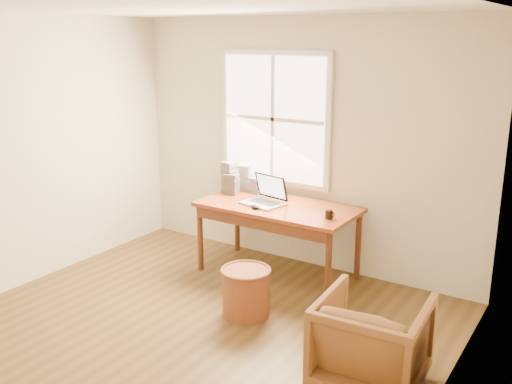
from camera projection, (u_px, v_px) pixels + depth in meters
room_shell at (165, 185)px, 4.27m from camera, size 4.04×4.54×2.64m
desk at (278, 207)px, 5.74m from camera, size 1.60×0.80×0.04m
armchair at (372, 342)px, 3.97m from camera, size 0.76×0.78×0.67m
wicker_stool at (246, 292)px, 5.03m from camera, size 0.53×0.53×0.42m
laptop at (262, 191)px, 5.71m from camera, size 0.46×0.47×0.29m
mouse at (255, 207)px, 5.62m from camera, size 0.13×0.10×0.04m
coffee_mug at (329, 214)px, 5.30m from camera, size 0.09×0.09×0.08m
cd_stack_a at (244, 177)px, 6.26m from camera, size 0.18×0.17×0.29m
cd_stack_b at (232, 184)px, 6.12m from camera, size 0.16×0.14×0.22m
cd_stack_c at (230, 177)px, 6.19m from camera, size 0.17×0.16×0.33m
cd_stack_d at (258, 185)px, 6.15m from camera, size 0.16×0.15×0.17m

